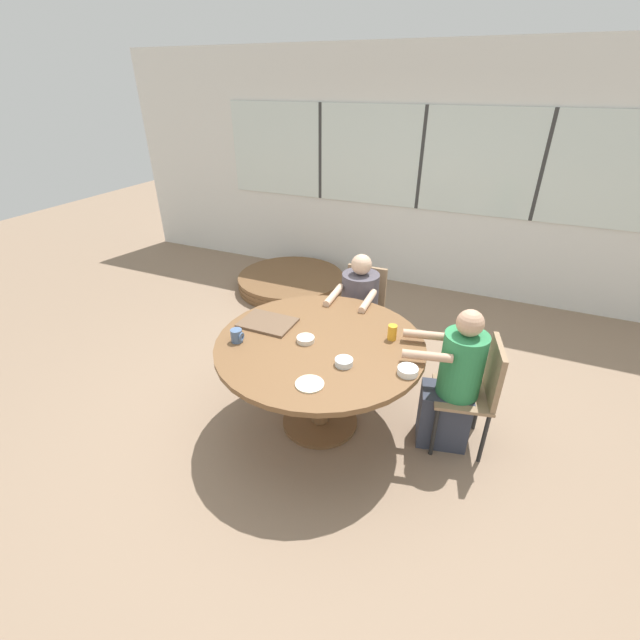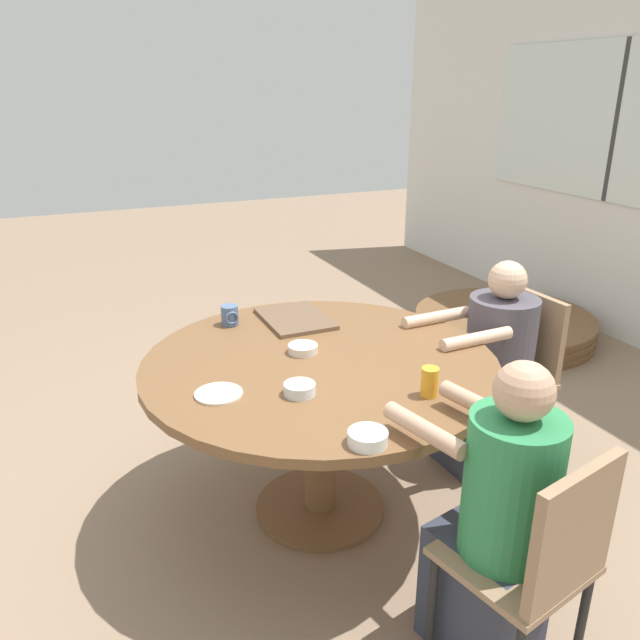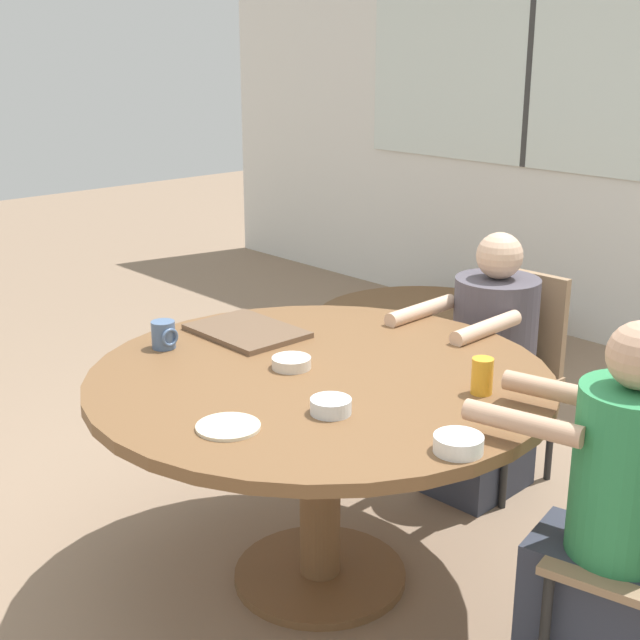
{
  "view_description": "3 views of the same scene",
  "coord_description": "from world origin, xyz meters",
  "px_view_note": "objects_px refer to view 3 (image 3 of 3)",
  "views": [
    {
      "loc": [
        1.05,
        -2.38,
        2.43
      ],
      "look_at": [
        0.0,
        0.0,
        0.95
      ],
      "focal_mm": 24.0,
      "sensor_mm": 36.0,
      "label": 1
    },
    {
      "loc": [
        2.21,
        -0.97,
        1.87
      ],
      "look_at": [
        0.0,
        0.0,
        0.95
      ],
      "focal_mm": 35.0,
      "sensor_mm": 36.0,
      "label": 2
    },
    {
      "loc": [
        1.99,
        -1.83,
        1.82
      ],
      "look_at": [
        0.0,
        0.0,
        0.95
      ],
      "focal_mm": 50.0,
      "sensor_mm": 36.0,
      "label": 3
    }
  ],
  "objects_px": {
    "bowl_white_shallow": "(458,444)",
    "bowl_fruit": "(291,363)",
    "person_man_blue_shirt": "(608,533)",
    "coffee_mug": "(164,335)",
    "juice_glass": "(482,376)",
    "bowl_cereal": "(331,406)",
    "person_woman_green_shirt": "(486,380)",
    "folded_table_stack": "(428,330)",
    "chair_for_woman_green_shirt": "(511,357)"
  },
  "relations": [
    {
      "from": "person_woman_green_shirt",
      "to": "folded_table_stack",
      "type": "bearing_deg",
      "value": -44.47
    },
    {
      "from": "bowl_white_shallow",
      "to": "bowl_cereal",
      "type": "bearing_deg",
      "value": -169.7
    },
    {
      "from": "person_man_blue_shirt",
      "to": "bowl_fruit",
      "type": "xyz_separation_m",
      "value": [
        -1.04,
        -0.25,
        0.28
      ]
    },
    {
      "from": "person_woman_green_shirt",
      "to": "person_man_blue_shirt",
      "type": "xyz_separation_m",
      "value": [
        0.98,
        -0.74,
        0.03
      ]
    },
    {
      "from": "bowl_fruit",
      "to": "folded_table_stack",
      "type": "xyz_separation_m",
      "value": [
        -1.29,
        2.21,
        -0.7
      ]
    },
    {
      "from": "bowl_white_shallow",
      "to": "person_woman_green_shirt",
      "type": "bearing_deg",
      "value": 123.24
    },
    {
      "from": "coffee_mug",
      "to": "bowl_cereal",
      "type": "bearing_deg",
      "value": 2.85
    },
    {
      "from": "person_woman_green_shirt",
      "to": "bowl_white_shallow",
      "type": "bearing_deg",
      "value": 120.95
    },
    {
      "from": "person_woman_green_shirt",
      "to": "person_man_blue_shirt",
      "type": "relative_size",
      "value": 0.96
    },
    {
      "from": "bowl_white_shallow",
      "to": "folded_table_stack",
      "type": "xyz_separation_m",
      "value": [
        -2.05,
        2.3,
        -0.7
      ]
    },
    {
      "from": "chair_for_woman_green_shirt",
      "to": "bowl_fruit",
      "type": "xyz_separation_m",
      "value": [
        -0.05,
        -1.17,
        0.26
      ]
    },
    {
      "from": "person_woman_green_shirt",
      "to": "bowl_fruit",
      "type": "distance_m",
      "value": 1.05
    },
    {
      "from": "chair_for_woman_green_shirt",
      "to": "coffee_mug",
      "type": "relative_size",
      "value": 9.15
    },
    {
      "from": "bowl_white_shallow",
      "to": "folded_table_stack",
      "type": "distance_m",
      "value": 3.16
    },
    {
      "from": "juice_glass",
      "to": "bowl_cereal",
      "type": "relative_size",
      "value": 0.94
    },
    {
      "from": "juice_glass",
      "to": "bowl_cereal",
      "type": "bearing_deg",
      "value": -114.58
    },
    {
      "from": "bowl_white_shallow",
      "to": "folded_table_stack",
      "type": "height_order",
      "value": "bowl_white_shallow"
    },
    {
      "from": "person_woman_green_shirt",
      "to": "folded_table_stack",
      "type": "distance_m",
      "value": 1.85
    },
    {
      "from": "coffee_mug",
      "to": "bowl_cereal",
      "type": "height_order",
      "value": "coffee_mug"
    },
    {
      "from": "bowl_white_shallow",
      "to": "bowl_cereal",
      "type": "distance_m",
      "value": 0.42
    },
    {
      "from": "chair_for_woman_green_shirt",
      "to": "person_man_blue_shirt",
      "type": "relative_size",
      "value": 0.79
    },
    {
      "from": "coffee_mug",
      "to": "chair_for_woman_green_shirt",
      "type": "bearing_deg",
      "value": 69.85
    },
    {
      "from": "coffee_mug",
      "to": "bowl_cereal",
      "type": "distance_m",
      "value": 0.81
    },
    {
      "from": "person_man_blue_shirt",
      "to": "folded_table_stack",
      "type": "height_order",
      "value": "person_man_blue_shirt"
    },
    {
      "from": "chair_for_woman_green_shirt",
      "to": "juice_glass",
      "type": "relative_size",
      "value": 7.82
    },
    {
      "from": "folded_table_stack",
      "to": "juice_glass",
      "type": "bearing_deg",
      "value": -46.29
    },
    {
      "from": "chair_for_woman_green_shirt",
      "to": "folded_table_stack",
      "type": "bearing_deg",
      "value": -40.33
    },
    {
      "from": "person_woman_green_shirt",
      "to": "bowl_white_shallow",
      "type": "xyz_separation_m",
      "value": [
        0.71,
        -1.08,
        0.32
      ]
    },
    {
      "from": "juice_glass",
      "to": "bowl_cereal",
      "type": "xyz_separation_m",
      "value": [
        -0.2,
        -0.44,
        -0.03
      ]
    },
    {
      "from": "person_man_blue_shirt",
      "to": "coffee_mug",
      "type": "xyz_separation_m",
      "value": [
        -1.49,
        -0.45,
        0.31
      ]
    },
    {
      "from": "juice_glass",
      "to": "bowl_white_shallow",
      "type": "relative_size",
      "value": 0.85
    },
    {
      "from": "bowl_white_shallow",
      "to": "bowl_fruit",
      "type": "distance_m",
      "value": 0.77
    },
    {
      "from": "bowl_cereal",
      "to": "person_man_blue_shirt",
      "type": "bearing_deg",
      "value": 31.07
    },
    {
      "from": "person_man_blue_shirt",
      "to": "folded_table_stack",
      "type": "xyz_separation_m",
      "value": [
        -2.32,
        1.96,
        -0.42
      ]
    },
    {
      "from": "bowl_white_shallow",
      "to": "bowl_cereal",
      "type": "relative_size",
      "value": 1.1
    },
    {
      "from": "bowl_fruit",
      "to": "chair_for_woman_green_shirt",
      "type": "bearing_deg",
      "value": 87.5
    },
    {
      "from": "person_man_blue_shirt",
      "to": "bowl_cereal",
      "type": "bearing_deg",
      "value": 108.34
    },
    {
      "from": "juice_glass",
      "to": "bowl_white_shallow",
      "type": "bearing_deg",
      "value": -60.65
    },
    {
      "from": "chair_for_woman_green_shirt",
      "to": "juice_glass",
      "type": "height_order",
      "value": "chair_for_woman_green_shirt"
    },
    {
      "from": "coffee_mug",
      "to": "juice_glass",
      "type": "xyz_separation_m",
      "value": [
        1.01,
        0.48,
        0.01
      ]
    },
    {
      "from": "bowl_cereal",
      "to": "folded_table_stack",
      "type": "bearing_deg",
      "value": 124.69
    },
    {
      "from": "chair_for_woman_green_shirt",
      "to": "person_woman_green_shirt",
      "type": "bearing_deg",
      "value": 90.0
    },
    {
      "from": "bowl_fruit",
      "to": "folded_table_stack",
      "type": "bearing_deg",
      "value": 120.14
    },
    {
      "from": "bowl_white_shallow",
      "to": "bowl_fruit",
      "type": "xyz_separation_m",
      "value": [
        -0.77,
        0.08,
        -0.0
      ]
    },
    {
      "from": "chair_for_woman_green_shirt",
      "to": "person_man_blue_shirt",
      "type": "height_order",
      "value": "person_man_blue_shirt"
    },
    {
      "from": "bowl_white_shallow",
      "to": "bowl_fruit",
      "type": "height_order",
      "value": "bowl_white_shallow"
    },
    {
      "from": "person_man_blue_shirt",
      "to": "bowl_white_shallow",
      "type": "bearing_deg",
      "value": 128.36
    },
    {
      "from": "chair_for_woman_green_shirt",
      "to": "bowl_cereal",
      "type": "bearing_deg",
      "value": 100.68
    },
    {
      "from": "juice_glass",
      "to": "bowl_white_shallow",
      "type": "xyz_separation_m",
      "value": [
        0.21,
        -0.37,
        -0.03
      ]
    },
    {
      "from": "chair_for_woman_green_shirt",
      "to": "bowl_cereal",
      "type": "xyz_separation_m",
      "value": [
        0.31,
        -1.33,
        0.26
      ]
    }
  ]
}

